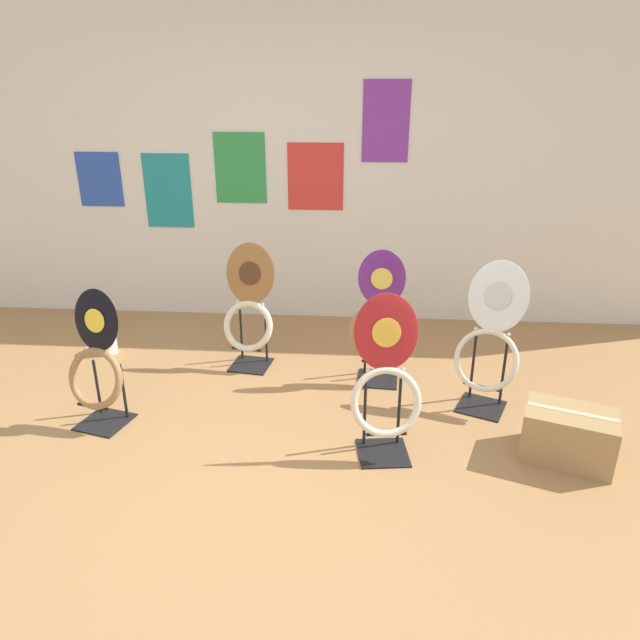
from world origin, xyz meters
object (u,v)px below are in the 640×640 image
Objects in this scene: toilet_seat_display_crimson_swirl at (386,382)px; toilet_seat_display_white_plain at (490,340)px; toilet_seat_display_woodgrain at (249,312)px; toilet_seat_display_purple_note at (380,323)px; paint_can at (107,342)px; toilet_seat_display_jazz_black at (97,367)px; storage_box at (568,435)px.

toilet_seat_display_crimson_swirl is 0.89m from toilet_seat_display_white_plain.
toilet_seat_display_white_plain is (1.62, -0.46, 0.04)m from toilet_seat_display_woodgrain.
paint_can is at bearing 171.87° from toilet_seat_display_purple_note.
toilet_seat_display_white_plain is at bearing 9.49° from toilet_seat_display_jazz_black.
toilet_seat_display_white_plain reaches higher than paint_can.
toilet_seat_display_purple_note reaches higher than paint_can.
storage_box reaches higher than paint_can.
toilet_seat_display_purple_note is at bearing 157.16° from toilet_seat_display_white_plain.
storage_box is (3.14, -1.15, 0.06)m from paint_can.
toilet_seat_display_jazz_black is 1.11m from paint_can.
toilet_seat_display_purple_note is 1.11× the size of toilet_seat_display_jazz_black.
paint_can is at bearing 159.92° from storage_box.
toilet_seat_display_jazz_black is 2.74m from storage_box.
toilet_seat_display_white_plain is at bearing -11.91° from paint_can.
toilet_seat_display_woodgrain is 5.47× the size of paint_can.
toilet_seat_display_purple_note reaches higher than toilet_seat_display_jazz_black.
toilet_seat_display_crimson_swirl is at bearing -178.71° from storage_box.
toilet_seat_display_jazz_black is (-1.70, -0.69, -0.05)m from toilet_seat_display_purple_note.
toilet_seat_display_woodgrain is 1.66× the size of storage_box.
toilet_seat_display_woodgrain is 1.15m from toilet_seat_display_jazz_black.
paint_can is (-2.79, 0.59, -0.38)m from toilet_seat_display_white_plain.
storage_box is (1.02, 0.02, -0.31)m from toilet_seat_display_crimson_swirl.
toilet_seat_display_woodgrain is 1.08× the size of toilet_seat_display_jazz_black.
storage_box is (0.35, -0.56, -0.32)m from toilet_seat_display_white_plain.
toilet_seat_display_crimson_swirl is 0.87m from toilet_seat_display_purple_note.
toilet_seat_display_woodgrain reaches higher than toilet_seat_display_jazz_black.
toilet_seat_display_white_plain is 1.70× the size of storage_box.
toilet_seat_display_jazz_black is at bearing 176.63° from storage_box.
paint_can is 0.30× the size of storage_box.
toilet_seat_display_jazz_black is at bearing -131.40° from toilet_seat_display_woodgrain.
toilet_seat_display_purple_note is 0.74m from toilet_seat_display_white_plain.
toilet_seat_display_crimson_swirl is 1.72m from toilet_seat_display_jazz_black.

